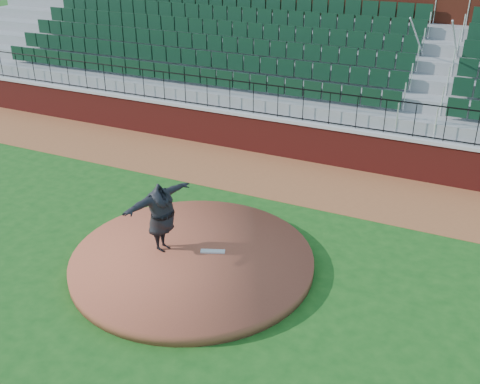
# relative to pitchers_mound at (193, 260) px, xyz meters

# --- Properties ---
(ground) EXTENTS (90.00, 90.00, 0.00)m
(ground) POSITION_rel_pitchers_mound_xyz_m (0.50, -0.05, -0.12)
(ground) COLOR #184D16
(ground) RESTS_ON ground
(warning_track) EXTENTS (34.00, 3.20, 0.01)m
(warning_track) POSITION_rel_pitchers_mound_xyz_m (0.50, 5.35, -0.12)
(warning_track) COLOR brown
(warning_track) RESTS_ON ground
(field_wall) EXTENTS (34.00, 0.35, 1.20)m
(field_wall) POSITION_rel_pitchers_mound_xyz_m (0.50, 6.95, 0.47)
(field_wall) COLOR maroon
(field_wall) RESTS_ON ground
(wall_cap) EXTENTS (34.00, 0.45, 0.10)m
(wall_cap) POSITION_rel_pitchers_mound_xyz_m (0.50, 6.95, 1.12)
(wall_cap) COLOR #B7B7B7
(wall_cap) RESTS_ON field_wall
(wall_railing) EXTENTS (34.00, 0.05, 1.00)m
(wall_railing) POSITION_rel_pitchers_mound_xyz_m (0.50, 6.95, 1.67)
(wall_railing) COLOR black
(wall_railing) RESTS_ON wall_cap
(seating_stands) EXTENTS (34.00, 5.10, 4.60)m
(seating_stands) POSITION_rel_pitchers_mound_xyz_m (0.50, 9.67, 2.18)
(seating_stands) COLOR gray
(seating_stands) RESTS_ON ground
(concourse_wall) EXTENTS (34.00, 0.50, 5.50)m
(concourse_wall) POSITION_rel_pitchers_mound_xyz_m (0.50, 12.47, 2.62)
(concourse_wall) COLOR maroon
(concourse_wall) RESTS_ON ground
(pitchers_mound) EXTENTS (5.43, 5.43, 0.25)m
(pitchers_mound) POSITION_rel_pitchers_mound_xyz_m (0.00, 0.00, 0.00)
(pitchers_mound) COLOR brown
(pitchers_mound) RESTS_ON ground
(pitching_rubber) EXTENTS (0.56, 0.34, 0.04)m
(pitching_rubber) POSITION_rel_pitchers_mound_xyz_m (0.35, 0.33, 0.14)
(pitching_rubber) COLOR silver
(pitching_rubber) RESTS_ON pitchers_mound
(pitcher) EXTENTS (0.96, 2.09, 1.64)m
(pitcher) POSITION_rel_pitchers_mound_xyz_m (-0.73, -0.04, 0.95)
(pitcher) COLOR black
(pitcher) RESTS_ON pitchers_mound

